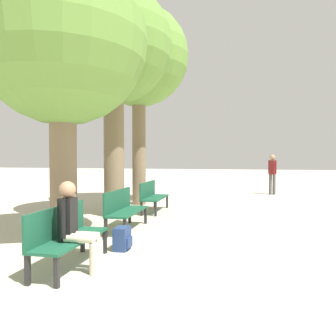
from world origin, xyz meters
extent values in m
plane|color=beige|center=(0.00, 0.00, 0.00)|extent=(80.00, 80.00, 0.00)
cube|color=#195138|center=(-2.05, 0.45, 0.41)|extent=(0.50, 1.60, 0.04)
cube|color=#195138|center=(-2.28, 0.45, 0.66)|extent=(0.04, 1.60, 0.46)
cube|color=black|center=(-1.85, -0.31, 0.20)|extent=(0.06, 0.06, 0.39)
cube|color=black|center=(-1.85, 1.21, 0.20)|extent=(0.06, 0.06, 0.39)
cube|color=black|center=(-2.26, -0.31, 0.20)|extent=(0.06, 0.06, 0.39)
cube|color=black|center=(-2.26, 1.21, 0.20)|extent=(0.06, 0.06, 0.39)
cube|color=#195138|center=(-2.05, 2.98, 0.41)|extent=(0.50, 1.60, 0.04)
cube|color=#195138|center=(-2.28, 2.98, 0.66)|extent=(0.04, 1.60, 0.46)
cube|color=black|center=(-1.85, 2.22, 0.20)|extent=(0.06, 0.06, 0.39)
cube|color=black|center=(-1.85, 3.73, 0.20)|extent=(0.06, 0.06, 0.39)
cube|color=black|center=(-2.26, 2.22, 0.20)|extent=(0.06, 0.06, 0.39)
cube|color=black|center=(-2.26, 3.73, 0.20)|extent=(0.06, 0.06, 0.39)
cube|color=#195138|center=(-2.05, 5.50, 0.41)|extent=(0.50, 1.60, 0.04)
cube|color=#195138|center=(-2.28, 5.50, 0.66)|extent=(0.04, 1.60, 0.46)
cube|color=black|center=(-1.85, 4.75, 0.20)|extent=(0.06, 0.06, 0.39)
cube|color=black|center=(-1.85, 6.26, 0.20)|extent=(0.06, 0.06, 0.39)
cube|color=black|center=(-2.26, 4.75, 0.20)|extent=(0.06, 0.06, 0.39)
cube|color=black|center=(-2.26, 6.26, 0.20)|extent=(0.06, 0.06, 0.39)
cylinder|color=#7A664C|center=(-2.97, 1.84, 1.49)|extent=(0.51, 0.51, 2.99)
sphere|color=olive|center=(-2.97, 1.84, 3.89)|extent=(3.29, 3.29, 3.29)
cylinder|color=#7A664C|center=(-2.97, 4.52, 1.91)|extent=(0.55, 0.55, 3.83)
sphere|color=olive|center=(-2.97, 4.52, 4.70)|extent=(3.19, 3.19, 3.19)
cylinder|color=#7A664C|center=(-2.97, 6.86, 2.07)|extent=(0.46, 0.46, 4.13)
sphere|color=olive|center=(-2.97, 6.86, 5.07)|extent=(3.40, 3.40, 3.40)
cylinder|color=beige|center=(-1.81, 0.22, 0.50)|extent=(0.43, 0.13, 0.13)
cylinder|color=beige|center=(-1.59, 0.22, 0.22)|extent=(0.13, 0.13, 0.43)
cylinder|color=beige|center=(-1.81, 0.38, 0.50)|extent=(0.43, 0.13, 0.13)
cylinder|color=beige|center=(-1.59, 0.38, 0.22)|extent=(0.13, 0.13, 0.43)
cube|color=black|center=(-2.03, 0.30, 0.74)|extent=(0.20, 0.24, 0.62)
cylinder|color=black|center=(-2.03, 0.17, 0.77)|extent=(0.09, 0.09, 0.55)
cylinder|color=black|center=(-2.03, 0.43, 0.77)|extent=(0.09, 0.09, 0.55)
sphere|color=#A37A5B|center=(-2.03, 0.30, 1.17)|extent=(0.24, 0.24, 0.24)
cube|color=navy|center=(-1.63, 1.46, 0.20)|extent=(0.23, 0.34, 0.40)
cube|color=navy|center=(-1.50, 1.46, 0.14)|extent=(0.04, 0.24, 0.18)
cylinder|color=#4C4C4C|center=(1.77, 10.86, 0.44)|extent=(0.13, 0.13, 0.87)
cylinder|color=#4C4C4C|center=(1.92, 10.86, 0.44)|extent=(0.13, 0.13, 0.87)
cube|color=maroon|center=(1.84, 10.86, 1.18)|extent=(0.29, 0.27, 0.62)
cylinder|color=maroon|center=(1.71, 10.86, 1.20)|extent=(0.09, 0.09, 0.59)
cylinder|color=maroon|center=(1.97, 10.86, 1.20)|extent=(0.09, 0.09, 0.59)
sphere|color=#A37A5B|center=(1.84, 10.86, 1.62)|extent=(0.24, 0.24, 0.24)
camera|label=1|loc=(0.34, -3.95, 1.63)|focal=35.00mm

